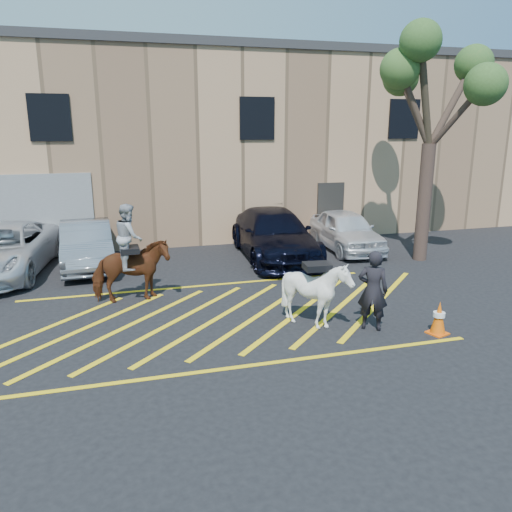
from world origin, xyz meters
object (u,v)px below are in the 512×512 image
object	(u,v)px
car_blue_suv	(274,234)
saddled_white	(316,293)
car_silver_sedan	(87,244)
traffic_cone	(439,318)
car_white_suv	(346,230)
handler	(373,290)
car_white_pickup	(2,250)
tree	(434,80)
mounted_bay	(130,263)

from	to	relation	value
car_blue_suv	saddled_white	world-z (taller)	car_blue_suv
car_blue_suv	car_silver_sedan	bearing A→B (deg)	178.03
traffic_cone	car_white_suv	bearing A→B (deg)	79.52
car_silver_sedan	saddled_white	bearing A→B (deg)	-55.77
saddled_white	car_blue_suv	bearing A→B (deg)	81.12
car_silver_sedan	handler	world-z (taller)	handler
handler	saddled_white	xyz separation A→B (m)	(-1.13, 0.46, -0.10)
car_silver_sedan	saddled_white	world-z (taller)	saddled_white
car_white_pickup	tree	world-z (taller)	tree
mounted_bay	saddled_white	distance (m)	4.77
car_white_pickup	car_blue_suv	bearing A→B (deg)	5.59
saddled_white	tree	size ratio (longest dim) A/B	0.21
mounted_bay	tree	size ratio (longest dim) A/B	0.34
car_blue_suv	car_white_suv	size ratio (longest dim) A/B	1.32
car_white_pickup	saddled_white	size ratio (longest dim) A/B	3.46
mounted_bay	saddled_white	size ratio (longest dim) A/B	1.61
tree	traffic_cone	bearing A→B (deg)	-119.80
car_white_suv	handler	world-z (taller)	handler
car_blue_suv	handler	bearing A→B (deg)	-85.31
car_blue_suv	handler	world-z (taller)	handler
tree	car_silver_sedan	bearing A→B (deg)	168.78
car_silver_sedan	saddled_white	distance (m)	8.31
car_silver_sedan	mounted_bay	xyz separation A→B (m)	(1.24, -3.77, 0.30)
car_silver_sedan	car_white_suv	world-z (taller)	car_silver_sedan
car_white_pickup	car_white_suv	bearing A→B (deg)	7.88
car_white_pickup	tree	xyz separation A→B (m)	(13.06, -1.85, 4.94)
car_blue_suv	traffic_cone	size ratio (longest dim) A/B	7.51
car_blue_suv	car_white_suv	xyz separation A→B (m)	(2.83, 0.36, -0.09)
car_white_pickup	saddled_white	world-z (taller)	saddled_white
car_white_pickup	handler	bearing A→B (deg)	-30.62
handler	tree	world-z (taller)	tree
car_blue_suv	saddled_white	xyz separation A→B (m)	(-0.94, -6.02, -0.01)
car_silver_sedan	tree	bearing A→B (deg)	-14.92
mounted_bay	car_blue_suv	bearing A→B (deg)	33.97
car_white_suv	traffic_cone	world-z (taller)	car_white_suv
mounted_bay	car_white_pickup	bearing A→B (deg)	136.03
saddled_white	tree	bearing A→B (deg)	38.63
handler	car_white_pickup	bearing A→B (deg)	-6.20
car_silver_sedan	mounted_bay	distance (m)	3.98
traffic_cone	car_white_pickup	bearing A→B (deg)	143.25
handler	traffic_cone	bearing A→B (deg)	-174.72
car_white_suv	tree	distance (m)	5.64
traffic_cone	car_blue_suv	bearing A→B (deg)	101.48
car_white_suv	saddled_white	size ratio (longest dim) A/B	2.66
saddled_white	tree	world-z (taller)	tree
car_white_pickup	traffic_cone	bearing A→B (deg)	-29.32
car_silver_sedan	tree	world-z (taller)	tree
car_blue_suv	mounted_bay	size ratio (longest dim) A/B	2.18
car_silver_sedan	car_white_pickup	bearing A→B (deg)	-177.49
handler	tree	size ratio (longest dim) A/B	0.24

